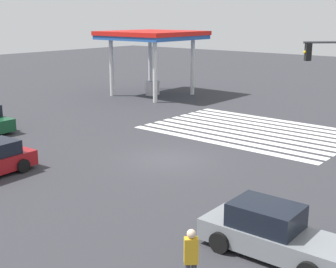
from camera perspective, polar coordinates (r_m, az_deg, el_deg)
The scene contains 5 objects.
ground_plane at distance 23.50m, azimuth 0.00°, elevation -3.18°, with size 130.76×130.76×0.00m, color #333338.
crosswalk_markings at distance 29.94m, azimuth 9.95°, elevation 0.45°, with size 12.35×8.20×0.01m.
car_0 at distance 14.66m, azimuth 12.61°, elevation -11.71°, with size 4.58×2.00×1.58m.
gas_station_canopy at distance 42.11m, azimuth -1.95°, elevation 11.57°, with size 7.50×7.50×5.70m.
pedestrian at distance 12.38m, azimuth 2.82°, elevation -14.83°, with size 0.41×0.41×1.82m.
Camera 1 is at (-14.34, 17.23, 7.05)m, focal length 50.00 mm.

